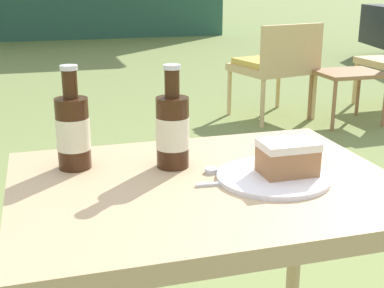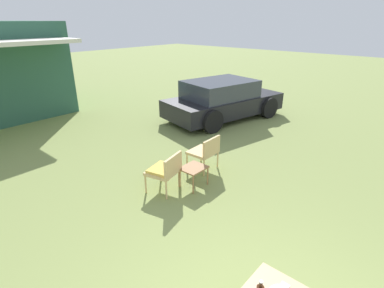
% 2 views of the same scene
% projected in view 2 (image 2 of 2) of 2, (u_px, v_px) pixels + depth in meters
% --- Properties ---
extents(parked_car, '(4.39, 2.69, 1.32)m').
position_uv_depth(parked_car, '(223.00, 100.00, 10.18)').
color(parked_car, black).
rests_on(parked_car, ground_plane).
extents(wicker_chair_cushioned, '(0.70, 0.66, 0.80)m').
position_uv_depth(wicker_chair_cushioned, '(165.00, 169.00, 5.85)').
color(wicker_chair_cushioned, tan).
rests_on(wicker_chair_cushioned, ground_plane).
extents(wicker_chair_plain, '(0.61, 0.56, 0.80)m').
position_uv_depth(wicker_chair_plain, '(205.00, 151.00, 6.69)').
color(wicker_chair_plain, tan).
rests_on(wicker_chair_plain, ground_plane).
extents(garden_side_table, '(0.51, 0.43, 0.43)m').
position_uv_depth(garden_side_table, '(193.00, 170.00, 6.05)').
color(garden_side_table, '#996B42').
rests_on(garden_side_table, ground_plane).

